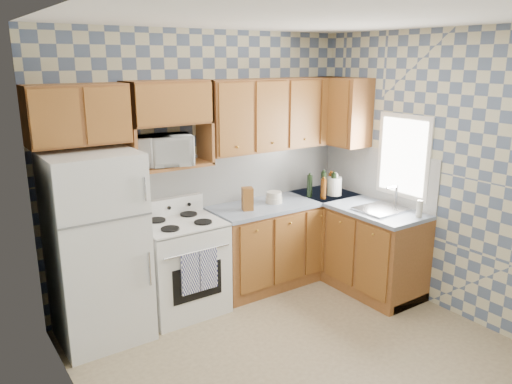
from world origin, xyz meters
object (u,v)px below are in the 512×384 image
(refrigerator, at_px, (97,248))
(stove_body, at_px, (182,267))
(electric_kettle, at_px, (334,186))
(microwave, at_px, (164,150))

(refrigerator, bearing_deg, stove_body, 1.78)
(electric_kettle, bearing_deg, microwave, 171.95)
(refrigerator, bearing_deg, microwave, 13.73)
(refrigerator, relative_size, microwave, 3.27)
(stove_body, bearing_deg, electric_kettle, -3.55)
(refrigerator, distance_m, microwave, 1.08)
(electric_kettle, bearing_deg, refrigerator, 178.05)
(stove_body, relative_size, electric_kettle, 4.36)
(microwave, bearing_deg, refrigerator, -150.90)
(microwave, xyz_separation_m, electric_kettle, (1.94, -0.27, -0.57))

